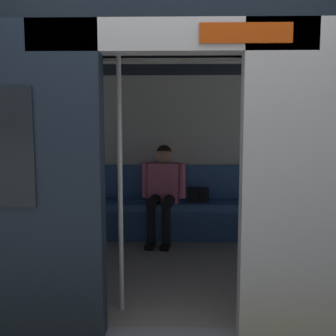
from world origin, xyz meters
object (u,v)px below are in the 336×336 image
Objects in this scene: train_car at (167,122)px; bench_seat at (173,211)px; book at (141,200)px; grab_pole_door at (120,179)px; person_seated at (163,186)px; handbag at (198,195)px.

train_car is 2.50× the size of bench_seat.
grab_pole_door is at bearing 75.44° from book.
bench_seat is 11.63× the size of book.
grab_pole_door is at bearing 82.11° from person_seated.
book is at bearing -22.60° from person_seated.
bench_seat is 0.38m from handbag.
grab_pole_door reaches higher than person_seated.
person_seated is at bearing 21.45° from bench_seat.
bench_seat is at bearing -101.49° from grab_pole_door.
train_car is at bearing -111.48° from grab_pole_door.
bench_seat is 0.36m from person_seated.
handbag is at bearing -166.45° from bench_seat.
person_seated is 5.43× the size of book.
person_seated is at bearing 141.83° from book.
book is (0.42, -0.07, 0.12)m from bench_seat.
book is (0.29, -0.12, -0.20)m from person_seated.
book is 2.06m from grab_pole_door.
bench_seat is 1.24× the size of grab_pole_door.
train_car reaches higher than book.
person_seated is (0.13, 0.05, 0.33)m from bench_seat.
train_car is at bearing 94.44° from person_seated.
bench_seat is 0.45m from book.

